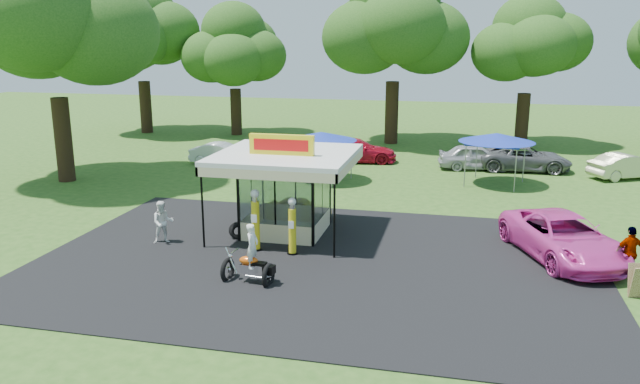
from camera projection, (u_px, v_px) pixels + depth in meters
The scene contains 24 objects.
ground at pixel (303, 282), 20.62m from camera, with size 120.00×120.00×0.00m, color #2B5219.
asphalt_apron at pixel (317, 261), 22.50m from camera, with size 20.00×14.00×0.04m, color black.
gas_station_kiosk at pixel (286, 191), 25.34m from camera, with size 5.40×5.40×4.18m.
gas_pump_left at pixel (256, 222), 23.36m from camera, with size 0.45×0.45×2.40m.
gas_pump_right at pixel (292, 228), 22.95m from camera, with size 0.41×0.41×2.20m.
motorcycle at pixel (251, 259), 20.35m from camera, with size 1.83×1.03×2.12m.
spare_tires at pixel (238, 231), 24.95m from camera, with size 0.85×0.74×0.68m.
a_frame_sign at pixel (639, 282), 19.29m from camera, with size 0.62×0.61×1.05m.
kiosk_car at pixel (300, 208), 27.74m from camera, with size 1.13×2.82×0.96m, color yellow.
pink_sedan at pixel (563, 237), 22.64m from camera, with size 2.69×5.84×1.62m, color #E93FAD.
spectator_west at pixel (163, 222), 24.29m from camera, with size 0.83×0.65×1.70m, color white.
spectator_east_b at pixel (630, 253), 20.73m from camera, with size 1.06×0.44×1.81m, color gray.
bg_car_a at pixel (223, 154), 39.27m from camera, with size 1.44×4.13×1.36m, color white.
bg_car_b at pixel (356, 150), 40.09m from camera, with size 2.12×5.21×1.51m, color #B50D25.
bg_car_c at pixel (476, 157), 37.85m from camera, with size 1.81×4.49×1.53m, color #B0AFB4.
bg_car_d at pixel (525, 158), 37.52m from camera, with size 2.49×5.40×1.50m, color #57575A.
bg_car_e at pixel (627, 166), 35.45m from camera, with size 1.51×4.33×1.43m, color beige.
tent_west at pixel (321, 137), 34.49m from camera, with size 3.94×3.94×2.76m.
tent_east at pixel (497, 138), 33.55m from camera, with size 4.06×4.06×2.84m.
oak_far_a at pixel (141, 40), 50.70m from camera, with size 10.07×10.07×11.94m.
oak_far_b at pixel (234, 53), 49.81m from camera, with size 8.68×8.68×10.35m.
oak_far_c at pixel (394, 30), 45.29m from camera, with size 11.10×11.10×13.09m.
oak_far_d at pixel (528, 52), 44.97m from camera, with size 8.91×8.91×10.60m.
oak_near at pixel (51, 22), 32.98m from camera, with size 11.93×11.93×13.74m.
Camera 1 is at (4.94, -18.64, 7.92)m, focal length 35.00 mm.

